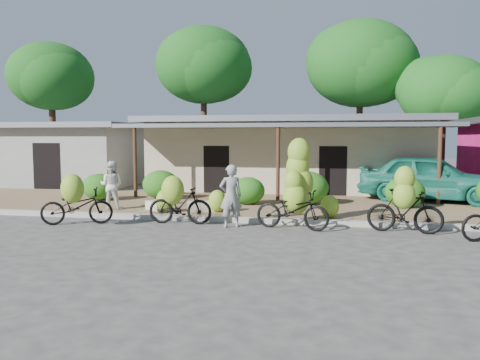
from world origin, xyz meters
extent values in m
plane|color=#3E3C3A|center=(0.00, 0.00, 0.00)|extent=(100.00, 100.00, 0.00)
cube|color=#826046|center=(0.00, 5.00, 0.06)|extent=(60.00, 6.00, 0.12)
cube|color=#A8A399|center=(0.00, 2.00, 0.07)|extent=(60.00, 0.25, 0.15)
cube|color=beige|center=(0.00, 11.00, 1.55)|extent=(12.00, 6.00, 3.10)
cube|color=slate|center=(0.00, 11.00, 3.23)|extent=(13.00, 7.00, 0.25)
cube|color=black|center=(0.00, 8.05, 1.10)|extent=(1.40, 0.12, 2.20)
cube|color=slate|center=(0.00, 7.00, 2.90)|extent=(13.00, 2.00, 0.15)
cylinder|color=#4E2D1F|center=(-5.60, 6.10, 1.43)|extent=(0.14, 0.14, 2.85)
cylinder|color=#4E2D1F|center=(0.00, 6.10, 1.43)|extent=(0.14, 0.14, 2.85)
cylinder|color=#4E2D1F|center=(5.60, 6.10, 1.43)|extent=(0.14, 0.14, 2.85)
cube|color=gray|center=(-11.00, 11.00, 1.45)|extent=(6.00, 5.00, 2.90)
cube|color=slate|center=(-11.00, 11.00, 3.02)|extent=(7.00, 6.00, 0.25)
cube|color=black|center=(-11.00, 8.55, 1.10)|extent=(1.40, 0.12, 2.20)
cylinder|color=#4E2D1F|center=(-13.50, 13.00, 3.10)|extent=(0.36, 0.36, 6.20)
ellipsoid|color=#164210|center=(-13.50, 13.00, 5.86)|extent=(4.69, 4.69, 3.75)
ellipsoid|color=#164210|center=(-14.00, 13.30, 6.16)|extent=(3.99, 3.99, 3.19)
cylinder|color=#4E2D1F|center=(-5.50, 16.00, 3.54)|extent=(0.36, 0.36, 7.08)
ellipsoid|color=#164210|center=(-5.50, 16.00, 6.69)|extent=(5.61, 5.61, 4.49)
ellipsoid|color=#164210|center=(-6.00, 16.30, 6.99)|extent=(4.77, 4.77, 3.82)
cylinder|color=#4E2D1F|center=(3.50, 16.50, 3.48)|extent=(0.36, 0.36, 6.97)
ellipsoid|color=#164210|center=(3.50, 16.50, 6.58)|extent=(6.07, 6.07, 4.86)
ellipsoid|color=#164210|center=(3.00, 16.80, 6.88)|extent=(5.16, 5.16, 4.13)
cylinder|color=#4E2D1F|center=(7.50, 14.50, 2.54)|extent=(0.36, 0.36, 5.08)
ellipsoid|color=#164210|center=(7.50, 14.50, 4.79)|extent=(4.51, 4.51, 3.61)
ellipsoid|color=#164210|center=(7.00, 14.80, 5.09)|extent=(3.83, 3.83, 3.06)
ellipsoid|color=#275713|center=(-6.54, 4.96, 0.61)|extent=(1.27, 1.14, 0.99)
ellipsoid|color=#275713|center=(-4.41, 5.72, 0.66)|extent=(1.39, 1.25, 1.09)
ellipsoid|color=#275713|center=(-0.93, 4.87, 0.60)|extent=(1.22, 1.10, 0.95)
ellipsoid|color=#275713|center=(1.11, 5.26, 0.70)|extent=(1.48, 1.33, 1.16)
ellipsoid|color=#275713|center=(4.34, 5.13, 0.63)|extent=(1.30, 1.17, 1.02)
imported|color=black|center=(-5.08, 0.85, 0.51)|extent=(2.07, 1.36, 1.03)
ellipsoid|color=#91B42D|center=(-4.84, 0.25, 1.08)|extent=(0.63, 0.53, 0.78)
imported|color=black|center=(-2.26, 1.46, 0.55)|extent=(1.83, 0.56, 1.09)
ellipsoid|color=#91B42D|center=(-2.24, 0.81, 1.04)|extent=(0.62, 0.52, 0.77)
imported|color=black|center=(0.91, 1.28, 0.52)|extent=(2.10, 1.13, 1.05)
ellipsoid|color=#91B42D|center=(0.99, 1.82, 0.76)|extent=(0.71, 0.60, 0.89)
ellipsoid|color=#91B42D|center=(1.08, 1.80, 1.19)|extent=(0.72, 0.61, 0.90)
ellipsoid|color=#91B42D|center=(1.01, 1.82, 1.63)|extent=(0.64, 0.54, 0.80)
ellipsoid|color=#91B42D|center=(1.03, 1.81, 2.04)|extent=(0.62, 0.53, 0.78)
ellipsoid|color=#91B42D|center=(0.96, 1.47, 0.81)|extent=(0.65, 0.55, 0.81)
ellipsoid|color=#91B42D|center=(0.92, 1.48, 1.26)|extent=(0.50, 0.42, 0.62)
imported|color=black|center=(3.77, 1.34, 0.56)|extent=(1.94, 0.88, 1.13)
ellipsoid|color=#91B42D|center=(3.64, 0.71, 1.04)|extent=(0.53, 0.45, 0.66)
ellipsoid|color=#91B42D|center=(3.65, 0.76, 1.44)|extent=(0.49, 0.42, 0.61)
ellipsoid|color=#91B42D|center=(-3.14, 2.66, 0.48)|extent=(0.58, 0.49, 0.72)
ellipsoid|color=#91B42D|center=(-1.55, 3.00, 0.47)|extent=(0.55, 0.47, 0.69)
ellipsoid|color=#91B42D|center=(1.88, 2.52, 0.45)|extent=(0.54, 0.46, 0.67)
cube|color=silver|center=(-2.12, 3.10, 0.27)|extent=(0.93, 0.66, 0.30)
cube|color=silver|center=(-3.59, 3.07, 0.26)|extent=(0.82, 0.77, 0.28)
imported|color=gray|center=(-0.75, 1.26, 0.85)|extent=(0.74, 0.63, 1.71)
imported|color=silver|center=(-5.08, 2.99, 0.90)|extent=(0.81, 0.66, 1.56)
imported|color=#186E59|center=(5.49, 7.00, 0.97)|extent=(5.36, 3.42, 1.70)
camera|label=1|loc=(1.85, -11.04, 2.41)|focal=35.00mm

